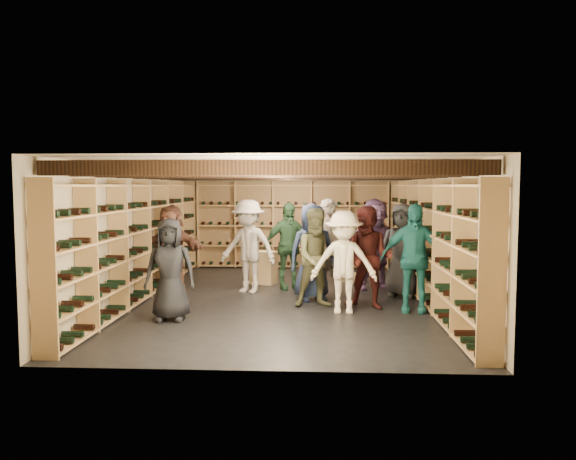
% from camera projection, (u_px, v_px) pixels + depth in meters
% --- Properties ---
extents(ground, '(8.00, 8.00, 0.00)m').
position_uv_depth(ground, '(283.00, 298.00, 10.20)').
color(ground, black).
rests_on(ground, ground).
extents(walls, '(5.52, 8.02, 2.40)m').
position_uv_depth(walls, '(283.00, 233.00, 10.11)').
color(walls, '#BEAE93').
rests_on(walls, ground).
extents(ceiling, '(5.50, 8.00, 0.01)m').
position_uv_depth(ceiling, '(283.00, 166.00, 10.01)').
color(ceiling, beige).
rests_on(ceiling, walls).
extents(ceiling_joists, '(5.40, 7.12, 0.18)m').
position_uv_depth(ceiling_joists, '(283.00, 174.00, 10.02)').
color(ceiling_joists, black).
rests_on(ceiling_joists, ground).
extents(wine_rack_left, '(0.32, 7.50, 2.15)m').
position_uv_depth(wine_rack_left, '(143.00, 239.00, 10.25)').
color(wine_rack_left, tan).
rests_on(wine_rack_left, ground).
extents(wine_rack_right, '(0.32, 7.50, 2.15)m').
position_uv_depth(wine_rack_right, '(427.00, 240.00, 9.99)').
color(wine_rack_right, tan).
rests_on(wine_rack_right, ground).
extents(wine_rack_back, '(4.70, 0.30, 2.15)m').
position_uv_depth(wine_rack_back, '(292.00, 225.00, 13.93)').
color(wine_rack_back, tan).
rests_on(wine_rack_back, ground).
extents(crate_stack_left, '(0.54, 0.39, 0.68)m').
position_uv_depth(crate_stack_left, '(311.00, 265.00, 12.14)').
color(crate_stack_left, tan).
rests_on(crate_stack_left, ground).
extents(crate_stack_right, '(0.59, 0.49, 0.68)m').
position_uv_depth(crate_stack_right, '(264.00, 267.00, 11.71)').
color(crate_stack_right, tan).
rests_on(crate_stack_right, ground).
extents(crate_loose, '(0.58, 0.48, 0.17)m').
position_uv_depth(crate_loose, '(351.00, 277.00, 12.01)').
color(crate_loose, tan).
rests_on(crate_loose, ground).
extents(person_0, '(0.79, 0.54, 1.56)m').
position_uv_depth(person_0, '(170.00, 269.00, 8.51)').
color(person_0, black).
rests_on(person_0, ground).
extents(person_2, '(0.92, 0.79, 1.67)m').
position_uv_depth(person_2, '(318.00, 258.00, 9.48)').
color(person_2, brown).
rests_on(person_2, ground).
extents(person_3, '(1.09, 0.66, 1.65)m').
position_uv_depth(person_3, '(344.00, 262.00, 8.99)').
color(person_3, beige).
rests_on(person_3, ground).
extents(person_4, '(1.09, 0.59, 1.76)m').
position_uv_depth(person_4, '(413.00, 258.00, 9.09)').
color(person_4, '#207573').
rests_on(person_4, ground).
extents(person_5, '(1.64, 0.94, 1.69)m').
position_uv_depth(person_5, '(171.00, 248.00, 10.75)').
color(person_5, brown).
rests_on(person_5, ground).
extents(person_6, '(0.97, 0.78, 1.73)m').
position_uv_depth(person_6, '(312.00, 252.00, 10.02)').
color(person_6, '#1D2949').
rests_on(person_6, ground).
extents(person_7, '(0.76, 0.63, 1.81)m').
position_uv_depth(person_7, '(330.00, 247.00, 10.44)').
color(person_7, gray).
rests_on(person_7, ground).
extents(person_8, '(1.01, 0.91, 1.71)m').
position_uv_depth(person_8, '(369.00, 258.00, 9.31)').
color(person_8, '#431615').
rests_on(person_8, ground).
extents(person_9, '(1.31, 1.03, 1.78)m').
position_uv_depth(person_9, '(248.00, 246.00, 10.72)').
color(person_9, '#ABA29B').
rests_on(person_9, ground).
extents(person_10, '(1.09, 0.77, 1.71)m').
position_uv_depth(person_10, '(288.00, 246.00, 11.08)').
color(person_10, '#274C2F').
rests_on(person_10, ground).
extents(person_11, '(1.75, 0.99, 1.80)m').
position_uv_depth(person_11, '(375.00, 244.00, 11.08)').
color(person_11, slate).
rests_on(person_11, ground).
extents(person_12, '(0.97, 0.78, 1.73)m').
position_uv_depth(person_12, '(402.00, 250.00, 10.31)').
color(person_12, '#2F3034').
rests_on(person_12, ground).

